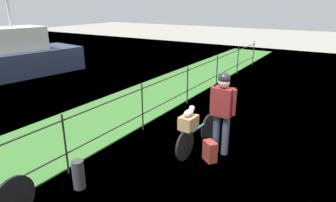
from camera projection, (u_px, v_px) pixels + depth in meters
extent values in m
plane|color=gray|center=(238.00, 155.00, 5.90)|extent=(60.00, 60.00, 0.00)
cube|color=#38702D|center=(103.00, 118.00, 7.74)|extent=(27.00, 2.40, 0.03)
cylinder|color=#28231E|center=(65.00, 145.00, 5.09)|extent=(0.04, 0.04, 1.14)
cylinder|color=#28231E|center=(142.00, 107.00, 6.90)|extent=(0.04, 0.04, 1.14)
cylinder|color=#28231E|center=(187.00, 85.00, 8.71)|extent=(0.04, 0.04, 1.14)
cylinder|color=#28231E|center=(217.00, 71.00, 10.52)|extent=(0.04, 0.04, 1.14)
cylinder|color=#28231E|center=(238.00, 61.00, 12.33)|extent=(0.04, 0.04, 1.14)
cylinder|color=#28231E|center=(253.00, 53.00, 14.15)|extent=(0.04, 0.04, 1.14)
cylinder|color=#28231E|center=(143.00, 114.00, 6.96)|extent=(18.00, 0.03, 0.03)
cylinder|color=#28231E|center=(142.00, 89.00, 6.75)|extent=(18.00, 0.03, 0.03)
cylinder|color=black|center=(208.00, 128.00, 6.42)|extent=(0.62, 0.07, 0.62)
cylinder|color=black|center=(185.00, 145.00, 5.64)|extent=(0.62, 0.07, 0.62)
cylinder|color=#337F70|center=(198.00, 128.00, 5.97)|extent=(0.78, 0.08, 0.04)
cube|color=black|center=(188.00, 133.00, 5.66)|extent=(0.20, 0.10, 0.06)
cube|color=slate|center=(188.00, 129.00, 5.63)|extent=(0.37, 0.18, 0.02)
cube|color=#A87F51|center=(188.00, 122.00, 5.59)|extent=(0.38, 0.29, 0.25)
ellipsoid|color=silver|center=(189.00, 113.00, 5.53)|extent=(0.29, 0.15, 0.13)
sphere|color=silver|center=(192.00, 108.00, 5.60)|extent=(0.11, 0.11, 0.11)
cylinder|color=#383D51|center=(216.00, 133.00, 5.93)|extent=(0.14, 0.14, 0.82)
cylinder|color=#383D51|center=(225.00, 135.00, 5.82)|extent=(0.14, 0.14, 0.82)
cube|color=maroon|center=(223.00, 102.00, 5.65)|extent=(0.28, 0.41, 0.56)
cylinder|color=maroon|center=(213.00, 98.00, 5.76)|extent=(0.10, 0.10, 0.50)
cylinder|color=maroon|center=(234.00, 103.00, 5.52)|extent=(0.10, 0.10, 0.50)
sphere|color=tan|center=(224.00, 82.00, 5.53)|extent=(0.22, 0.22, 0.22)
sphere|color=black|center=(224.00, 78.00, 5.50)|extent=(0.23, 0.23, 0.23)
cube|color=maroon|center=(210.00, 151.00, 5.64)|extent=(0.31, 0.33, 0.40)
cylinder|color=#38383D|center=(78.00, 175.00, 4.79)|extent=(0.20, 0.20, 0.50)
cylinder|color=black|center=(14.00, 200.00, 4.03)|extent=(0.68, 0.13, 0.68)
cube|color=#2D3856|center=(17.00, 63.00, 12.21)|extent=(5.35, 2.87, 1.02)
cube|color=silver|center=(13.00, 39.00, 11.89)|extent=(2.43, 1.82, 0.95)
cylinder|color=#B2B2B2|center=(8.00, 6.00, 11.48)|extent=(0.10, 0.10, 1.60)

